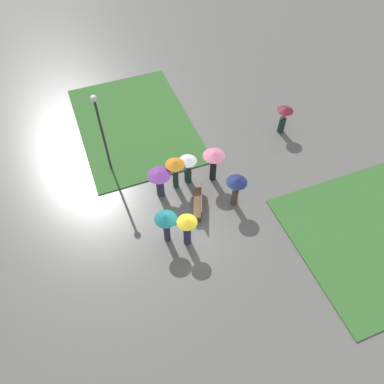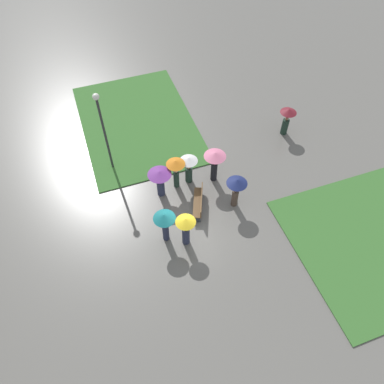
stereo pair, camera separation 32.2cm
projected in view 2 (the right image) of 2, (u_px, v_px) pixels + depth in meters
ground_plane at (193, 223)px, 18.13m from camera, size 90.00×90.00×0.00m
lawn_patch_near at (138, 123)px, 22.64m from camera, size 9.29×6.47×0.06m
park_bench at (199, 202)px, 18.35m from camera, size 1.88×1.10×0.90m
lamp_post at (103, 124)px, 18.01m from camera, size 0.32×0.32×4.85m
crowd_person_yellow at (186, 226)px, 16.46m from camera, size 0.91×0.91×1.92m
crowd_person_navy at (236, 187)px, 17.76m from camera, size 1.01×1.01×1.90m
crowd_person_teal at (165, 221)px, 16.46m from camera, size 1.01×1.01×1.93m
crowd_person_orange at (176, 168)px, 18.50m from camera, size 0.95×0.95×1.91m
crowd_person_pink at (215, 160)px, 18.75m from camera, size 1.12×1.12×1.97m
crowd_person_white at (189, 166)px, 18.94m from camera, size 0.92×0.92×1.73m
crowd_person_purple at (160, 178)px, 18.31m from camera, size 1.18×1.18×1.72m
lone_walker_mid_plaza at (287, 118)px, 21.21m from camera, size 0.93×0.93×1.76m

